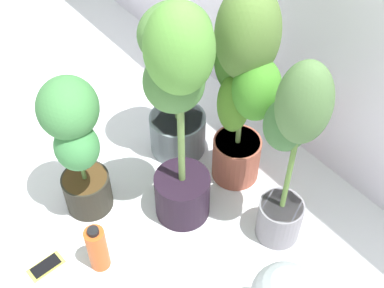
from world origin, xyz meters
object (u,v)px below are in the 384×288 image
object	(u,v)px
cell_phone	(46,266)
potted_plant_back_left	(176,72)
potted_plant_center	(179,109)
potted_plant_back_right	(291,148)
potted_plant_front_left	(75,139)
nutrient_bottle	(97,248)
potted_plant_back_center	(244,79)

from	to	relation	value
cell_phone	potted_plant_back_left	bearing A→B (deg)	-80.26
potted_plant_center	potted_plant_back_right	distance (m)	0.42
potted_plant_back_right	potted_plant_front_left	xyz separation A→B (m)	(-0.60, -0.54, -0.09)
potted_plant_center	nutrient_bottle	bearing A→B (deg)	-87.40
potted_plant_back_right	nutrient_bottle	xyz separation A→B (m)	(-0.32, -0.66, -0.39)
cell_phone	nutrient_bottle	distance (m)	0.24
potted_plant_front_left	cell_phone	xyz separation A→B (m)	(0.16, -0.30, -0.41)
potted_plant_back_center	potted_plant_back_right	xyz separation A→B (m)	(0.33, -0.07, -0.06)
potted_plant_back_center	potted_plant_back_right	bearing A→B (deg)	-11.98
potted_plant_front_left	potted_plant_back_left	xyz separation A→B (m)	(-0.03, 0.51, 0.05)
potted_plant_back_center	potted_plant_back_right	world-z (taller)	potted_plant_back_center
potted_plant_back_left	cell_phone	xyz separation A→B (m)	(0.19, -0.81, -0.46)
nutrient_bottle	potted_plant_back_left	bearing A→B (deg)	116.37
potted_plant_back_right	potted_plant_back_left	bearing A→B (deg)	-177.16
potted_plant_back_right	nutrient_bottle	world-z (taller)	potted_plant_back_right
potted_plant_front_left	nutrient_bottle	bearing A→B (deg)	-23.27
potted_plant_back_center	potted_plant_back_left	size ratio (longest dim) A/B	1.23
potted_plant_center	potted_plant_back_right	size ratio (longest dim) A/B	1.14
cell_phone	nutrient_bottle	size ratio (longest dim) A/B	0.61
potted_plant_back_center	nutrient_bottle	world-z (taller)	potted_plant_back_center
potted_plant_back_right	potted_plant_center	bearing A→B (deg)	-144.68
potted_plant_center	potted_plant_back_left	size ratio (longest dim) A/B	1.30
potted_plant_front_left	nutrient_bottle	size ratio (longest dim) A/B	2.85
potted_plant_back_left	nutrient_bottle	xyz separation A→B (m)	(0.31, -0.63, -0.35)
potted_plant_back_right	cell_phone	world-z (taller)	potted_plant_back_right
potted_plant_center	cell_phone	xyz separation A→B (m)	(-0.11, -0.60, -0.58)
potted_plant_back_right	cell_phone	distance (m)	1.07
potted_plant_center	potted_plant_back_right	world-z (taller)	potted_plant_center
potted_plant_center	nutrient_bottle	xyz separation A→B (m)	(0.02, -0.42, -0.47)
potted_plant_back_center	potted_plant_front_left	world-z (taller)	potted_plant_back_center
potted_plant_back_right	nutrient_bottle	bearing A→B (deg)	-115.58
potted_plant_back_right	potted_plant_front_left	world-z (taller)	potted_plant_back_right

